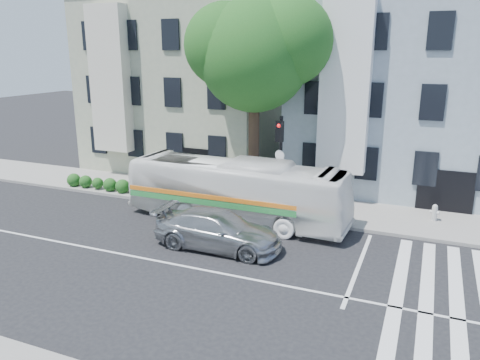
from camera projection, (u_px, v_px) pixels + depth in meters
The scene contains 10 objects.
ground at pixel (173, 264), 17.57m from camera, with size 120.00×120.00×0.00m, color black.
sidewalk_far at pixel (250, 201), 24.67m from camera, with size 80.00×4.00×0.15m, color gray.
building_left at pixel (193, 84), 32.03m from camera, with size 12.00×10.00×11.00m, color gray.
building_right at pixel (408, 91), 26.86m from camera, with size 12.00×10.00×11.00m, color #85959F.
street_tree at pixel (257, 49), 23.23m from camera, with size 7.30×5.90×11.10m.
bus at pixel (236, 191), 21.66m from camera, with size 10.57×2.47×2.95m, color white.
sedan at pixel (218, 230), 18.85m from camera, with size 5.26×2.14×1.53m, color #A7AAAE.
hedge at pixel (135, 188), 25.51m from camera, with size 8.50×0.84×0.70m, color #21591D, non-canonical shape.
traffic_signal at pixel (280, 152), 21.99m from camera, with size 0.49×0.55×4.82m.
fire_hydrant at pixel (435, 212), 21.55m from camera, with size 0.45×0.25×0.78m.
Camera 1 is at (8.51, -13.88, 7.76)m, focal length 35.00 mm.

